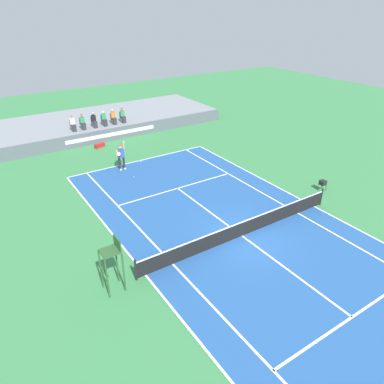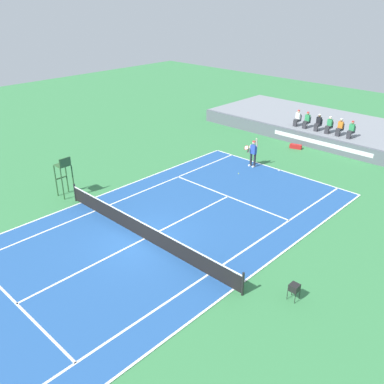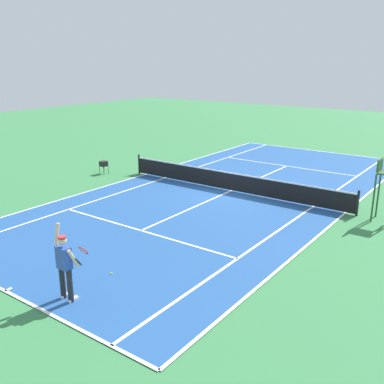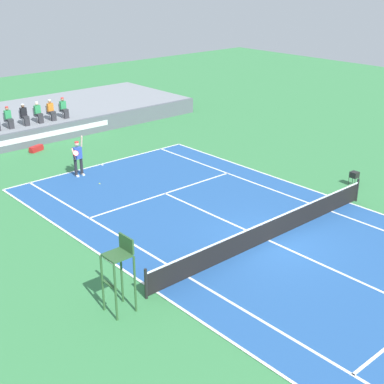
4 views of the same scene
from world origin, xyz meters
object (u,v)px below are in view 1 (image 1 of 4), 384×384
object	(u,v)px
spectator_seated_1	(83,122)
ball_hopper	(323,182)
spectator_seated_0	(73,124)
spectator_seated_2	(94,120)
umpire_chair	(112,258)
spectator_seated_3	(104,119)
tennis_player	(121,156)
spectator_seated_5	(123,116)
tennis_ball	(134,177)
spectator_seated_4	(113,117)
equipment_bag	(100,145)

from	to	relation	value
spectator_seated_1	ball_hopper	xyz separation A→B (m)	(9.52, -17.34, -1.07)
spectator_seated_0	spectator_seated_2	xyz separation A→B (m)	(1.82, 0.00, 0.00)
umpire_chair	spectator_seated_3	bearing A→B (deg)	69.91
spectator_seated_1	tennis_player	bearing A→B (deg)	-88.08
spectator_seated_1	spectator_seated_5	distance (m)	3.63
spectator_seated_2	ball_hopper	xyz separation A→B (m)	(8.53, -17.34, -1.07)
spectator_seated_3	tennis_ball	distance (m)	9.30
spectator_seated_0	spectator_seated_5	world-z (taller)	same
spectator_seated_4	ball_hopper	world-z (taller)	spectator_seated_4
tennis_ball	spectator_seated_2	bearing A→B (deg)	86.13
spectator_seated_4	tennis_ball	world-z (taller)	spectator_seated_4
equipment_bag	ball_hopper	distance (m)	17.66
spectator_seated_0	equipment_bag	xyz separation A→B (m)	(1.33, -2.16, -1.48)
tennis_ball	ball_hopper	distance (m)	12.36
tennis_player	umpire_chair	world-z (taller)	umpire_chair
spectator_seated_3	spectator_seated_5	bearing A→B (deg)	0.00
spectator_seated_0	tennis_player	size ratio (longest dim) A/B	0.61
spectator_seated_1	spectator_seated_4	distance (m)	2.75
spectator_seated_4	ball_hopper	distance (m)	18.64
spectator_seated_2	ball_hopper	size ratio (longest dim) A/B	1.81
spectator_seated_0	spectator_seated_2	bearing A→B (deg)	0.00
tennis_player	spectator_seated_4	bearing A→B (deg)	71.16
spectator_seated_4	equipment_bag	size ratio (longest dim) A/B	1.32
spectator_seated_1	tennis_player	distance (m)	7.38
spectator_seated_0	spectator_seated_3	bearing A→B (deg)	0.00
spectator_seated_3	tennis_ball	xyz separation A→B (m)	(-1.51, -9.03, -1.61)
spectator_seated_1	spectator_seated_4	bearing A→B (deg)	0.00
tennis_player	tennis_ball	size ratio (longest dim) A/B	30.63
spectator_seated_4	equipment_bag	distance (m)	3.46
spectator_seated_2	tennis_player	distance (m)	7.41
spectator_seated_3	ball_hopper	bearing A→B (deg)	-66.24
spectator_seated_0	spectator_seated_5	xyz separation A→B (m)	(4.46, 0.00, 0.00)
tennis_ball	ball_hopper	size ratio (longest dim) A/B	0.10
tennis_player	equipment_bag	size ratio (longest dim) A/B	2.18
spectator_seated_5	spectator_seated_3	bearing A→B (deg)	180.00
spectator_seated_4	spectator_seated_5	world-z (taller)	same
spectator_seated_0	ball_hopper	size ratio (longest dim) A/B	1.81
spectator_seated_2	spectator_seated_1	bearing A→B (deg)	180.00
spectator_seated_1	tennis_player	size ratio (longest dim) A/B	0.61
spectator_seated_2	umpire_chair	world-z (taller)	umpire_chair
spectator_seated_5	equipment_bag	xyz separation A→B (m)	(-3.13, -2.16, -1.48)
spectator_seated_5	tennis_ball	size ratio (longest dim) A/B	18.60
spectator_seated_1	umpire_chair	world-z (taller)	umpire_chair
spectator_seated_4	tennis_ball	distance (m)	9.48
spectator_seated_2	umpire_chair	size ratio (longest dim) A/B	0.52
spectator_seated_2	tennis_player	world-z (taller)	spectator_seated_2
spectator_seated_5	ball_hopper	distance (m)	18.34
tennis_ball	umpire_chair	size ratio (longest dim) A/B	0.03
spectator_seated_1	tennis_player	world-z (taller)	spectator_seated_1
spectator_seated_0	spectator_seated_3	distance (m)	2.72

